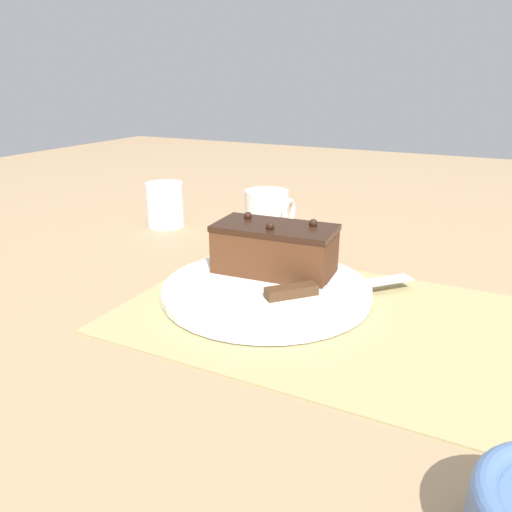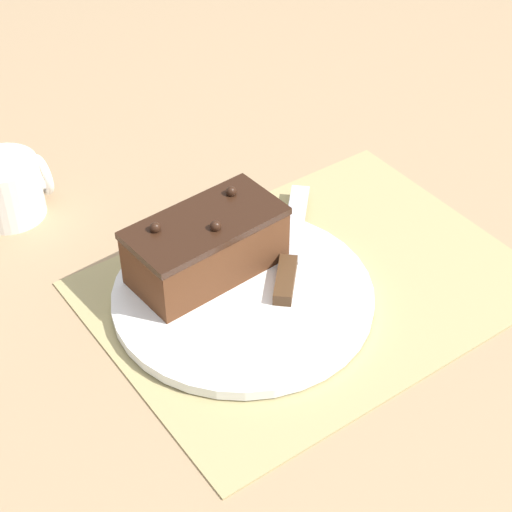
{
  "view_description": "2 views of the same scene",
  "coord_description": "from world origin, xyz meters",
  "views": [
    {
      "loc": [
        0.19,
        -0.54,
        0.28
      ],
      "look_at": [
        -0.1,
        0.05,
        0.04
      ],
      "focal_mm": 35.0,
      "sensor_mm": 36.0,
      "label": 1
    },
    {
      "loc": [
        -0.45,
        -0.53,
        0.64
      ],
      "look_at": [
        -0.06,
        0.02,
        0.07
      ],
      "focal_mm": 60.0,
      "sensor_mm": 36.0,
      "label": 2
    }
  ],
  "objects": [
    {
      "name": "cake_plate",
      "position": [
        -0.07,
        0.02,
        0.01
      ],
      "size": [
        0.28,
        0.28,
        0.01
      ],
      "color": "white",
      "rests_on": "placemat_woven"
    },
    {
      "name": "ground_plane",
      "position": [
        0.0,
        0.0,
        0.0
      ],
      "size": [
        3.0,
        3.0,
        0.0
      ],
      "primitive_type": "plane",
      "color": "#9E7F5B"
    },
    {
      "name": "serving_knife",
      "position": [
        -0.01,
        0.03,
        0.02
      ],
      "size": [
        0.16,
        0.17,
        0.01
      ],
      "rotation": [
        0.0,
        0.0,
        5.53
      ],
      "color": "#472D19",
      "rests_on": "cake_plate"
    },
    {
      "name": "placemat_woven",
      "position": [
        0.0,
        0.0,
        0.0
      ],
      "size": [
        0.46,
        0.34,
        0.0
      ],
      "primitive_type": "cube",
      "color": "tan",
      "rests_on": "ground_plane"
    },
    {
      "name": "chocolate_cake",
      "position": [
        -0.09,
        0.08,
        0.05
      ],
      "size": [
        0.17,
        0.1,
        0.08
      ],
      "rotation": [
        0.0,
        0.0,
        0.07
      ],
      "color": "#512D19",
      "rests_on": "cake_plate"
    },
    {
      "name": "coffee_mug",
      "position": [
        -0.21,
        0.32,
        0.04
      ],
      "size": [
        0.09,
        0.09,
        0.08
      ],
      "color": "silver",
      "rests_on": "ground_plane"
    }
  ]
}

